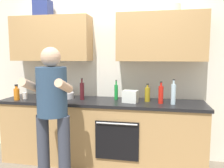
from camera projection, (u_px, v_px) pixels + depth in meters
ground_plane at (101, 162)px, 3.32m from camera, size 12.00×12.00×0.00m
back_wall_unit at (105, 57)px, 3.40m from camera, size 4.00×0.38×2.50m
counter at (101, 131)px, 3.26m from camera, size 2.84×0.67×0.90m
person_standing at (52, 106)px, 2.59m from camera, size 0.49×0.45×1.62m
bottle_wine at (82, 91)px, 3.26m from camera, size 0.06×0.06×0.31m
bottle_juice at (17, 94)px, 3.24m from camera, size 0.08×0.08×0.22m
bottle_soy at (41, 95)px, 3.20m from camera, size 0.05×0.05×0.19m
bottle_water at (173, 94)px, 2.94m from camera, size 0.06×0.06×0.33m
bottle_hotsauce at (161, 94)px, 3.00m from camera, size 0.06×0.06×0.29m
bottle_soda at (116, 92)px, 3.28m from camera, size 0.05×0.05×0.28m
bottle_syrup at (48, 89)px, 3.58m from camera, size 0.05×0.05×0.25m
bottle_oil at (147, 94)px, 3.14m from camera, size 0.07×0.07×0.24m
cup_coffee at (25, 96)px, 3.33m from camera, size 0.07×0.07×0.09m
mixing_bowl at (65, 95)px, 3.38m from camera, size 0.28×0.28×0.08m
knife_block at (43, 91)px, 3.40m from camera, size 0.10×0.14×0.26m
grocery_bag_produce at (130, 96)px, 3.08m from camera, size 0.22×0.17×0.16m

